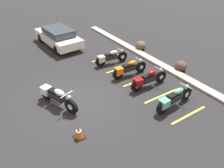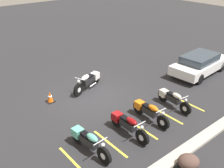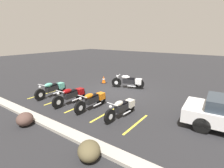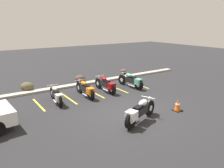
{
  "view_description": "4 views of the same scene",
  "coord_description": "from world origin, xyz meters",
  "px_view_note": "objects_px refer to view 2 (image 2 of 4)",
  "views": [
    {
      "loc": [
        7.71,
        -3.17,
        6.21
      ],
      "look_at": [
        0.17,
        1.75,
        0.44
      ],
      "focal_mm": 35.0,
      "sensor_mm": 36.0,
      "label": 1
    },
    {
      "loc": [
        7.04,
        10.04,
        6.86
      ],
      "look_at": [
        -0.38,
        1.03,
        1.01
      ],
      "focal_mm": 42.0,
      "sensor_mm": 36.0,
      "label": 2
    },
    {
      "loc": [
        -6.34,
        9.6,
        3.6
      ],
      "look_at": [
        0.27,
        0.4,
        0.51
      ],
      "focal_mm": 28.0,
      "sensor_mm": 36.0,
      "label": 3
    },
    {
      "loc": [
        -6.02,
        -7.35,
        4.08
      ],
      "look_at": [
        0.41,
        2.19,
        0.86
      ],
      "focal_mm": 35.0,
      "sensor_mm": 36.0,
      "label": 4
    }
  ],
  "objects_px": {
    "parked_bike_0": "(172,99)",
    "car_white": "(200,63)",
    "parked_bike_3": "(88,141)",
    "landscape_rock_2": "(189,162)",
    "motorcycle_white_featured": "(89,81)",
    "parked_bike_2": "(127,124)",
    "parked_bike_1": "(149,111)",
    "traffic_cone": "(50,97)"
  },
  "relations": [
    {
      "from": "parked_bike_0",
      "to": "car_white",
      "type": "relative_size",
      "value": 0.48
    },
    {
      "from": "motorcycle_white_featured",
      "to": "parked_bike_3",
      "type": "distance_m",
      "value": 5.22
    },
    {
      "from": "motorcycle_white_featured",
      "to": "car_white",
      "type": "xyz_separation_m",
      "value": [
        -6.59,
        2.73,
        0.19
      ]
    },
    {
      "from": "parked_bike_0",
      "to": "landscape_rock_2",
      "type": "xyz_separation_m",
      "value": [
        2.87,
        3.05,
        -0.17
      ]
    },
    {
      "from": "parked_bike_1",
      "to": "landscape_rock_2",
      "type": "xyz_separation_m",
      "value": [
        1.12,
        2.99,
        -0.19
      ]
    },
    {
      "from": "car_white",
      "to": "parked_bike_1",
      "type": "bearing_deg",
      "value": -170.06
    },
    {
      "from": "parked_bike_3",
      "to": "landscape_rock_2",
      "type": "bearing_deg",
      "value": 32.43
    },
    {
      "from": "landscape_rock_2",
      "to": "traffic_cone",
      "type": "xyz_separation_m",
      "value": [
        1.59,
        -7.31,
        0.0
      ]
    },
    {
      "from": "motorcycle_white_featured",
      "to": "car_white",
      "type": "bearing_deg",
      "value": 137.71
    },
    {
      "from": "car_white",
      "to": "parked_bike_3",
      "type": "bearing_deg",
      "value": -174.85
    },
    {
      "from": "parked_bike_1",
      "to": "traffic_cone",
      "type": "height_order",
      "value": "parked_bike_1"
    },
    {
      "from": "parked_bike_0",
      "to": "traffic_cone",
      "type": "bearing_deg",
      "value": -128.23
    },
    {
      "from": "parked_bike_1",
      "to": "traffic_cone",
      "type": "relative_size",
      "value": 3.78
    },
    {
      "from": "parked_bike_0",
      "to": "traffic_cone",
      "type": "relative_size",
      "value": 3.67
    },
    {
      "from": "parked_bike_1",
      "to": "traffic_cone",
      "type": "bearing_deg",
      "value": -146.23
    },
    {
      "from": "car_white",
      "to": "traffic_cone",
      "type": "height_order",
      "value": "car_white"
    },
    {
      "from": "motorcycle_white_featured",
      "to": "landscape_rock_2",
      "type": "distance_m",
      "value": 7.32
    },
    {
      "from": "motorcycle_white_featured",
      "to": "parked_bike_2",
      "type": "relative_size",
      "value": 1.0
    },
    {
      "from": "parked_bike_1",
      "to": "parked_bike_2",
      "type": "height_order",
      "value": "parked_bike_2"
    },
    {
      "from": "car_white",
      "to": "landscape_rock_2",
      "type": "bearing_deg",
      "value": -152.35
    },
    {
      "from": "parked_bike_0",
      "to": "traffic_cone",
      "type": "xyz_separation_m",
      "value": [
        4.46,
        -4.26,
        -0.17
      ]
    },
    {
      "from": "motorcycle_white_featured",
      "to": "parked_bike_2",
      "type": "xyz_separation_m",
      "value": [
        1.12,
        4.41,
        -0.02
      ]
    },
    {
      "from": "parked_bike_0",
      "to": "parked_bike_2",
      "type": "bearing_deg",
      "value": -81.03
    },
    {
      "from": "parked_bike_3",
      "to": "motorcycle_white_featured",
      "type": "bearing_deg",
      "value": 140.75
    },
    {
      "from": "parked_bike_1",
      "to": "parked_bike_2",
      "type": "distance_m",
      "value": 1.46
    },
    {
      "from": "landscape_rock_2",
      "to": "car_white",
      "type": "bearing_deg",
      "value": -148.34
    },
    {
      "from": "parked_bike_3",
      "to": "car_white",
      "type": "bearing_deg",
      "value": 95.05
    },
    {
      "from": "parked_bike_0",
      "to": "parked_bike_1",
      "type": "relative_size",
      "value": 0.97
    },
    {
      "from": "parked_bike_1",
      "to": "traffic_cone",
      "type": "distance_m",
      "value": 5.1
    },
    {
      "from": "parked_bike_0",
      "to": "parked_bike_1",
      "type": "xyz_separation_m",
      "value": [
        1.75,
        0.06,
        0.01
      ]
    },
    {
      "from": "parked_bike_3",
      "to": "car_white",
      "type": "relative_size",
      "value": 0.52
    },
    {
      "from": "parked_bike_2",
      "to": "traffic_cone",
      "type": "distance_m",
      "value": 4.63
    },
    {
      "from": "motorcycle_white_featured",
      "to": "parked_bike_0",
      "type": "height_order",
      "value": "motorcycle_white_featured"
    },
    {
      "from": "parked_bike_3",
      "to": "landscape_rock_2",
      "type": "height_order",
      "value": "parked_bike_3"
    },
    {
      "from": "parked_bike_2",
      "to": "parked_bike_3",
      "type": "xyz_separation_m",
      "value": [
        1.88,
        -0.14,
        0.01
      ]
    },
    {
      "from": "motorcycle_white_featured",
      "to": "landscape_rock_2",
      "type": "bearing_deg",
      "value": 64.03
    },
    {
      "from": "traffic_cone",
      "to": "motorcycle_white_featured",
      "type": "bearing_deg",
      "value": 178.95
    },
    {
      "from": "car_white",
      "to": "landscape_rock_2",
      "type": "relative_size",
      "value": 5.73
    },
    {
      "from": "parked_bike_0",
      "to": "car_white",
      "type": "xyz_separation_m",
      "value": [
        -4.5,
        -1.49,
        0.23
      ]
    },
    {
      "from": "parked_bike_0",
      "to": "car_white",
      "type": "height_order",
      "value": "car_white"
    },
    {
      "from": "parked_bike_0",
      "to": "parked_bike_3",
      "type": "distance_m",
      "value": 5.09
    },
    {
      "from": "motorcycle_white_featured",
      "to": "car_white",
      "type": "relative_size",
      "value": 0.51
    }
  ]
}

